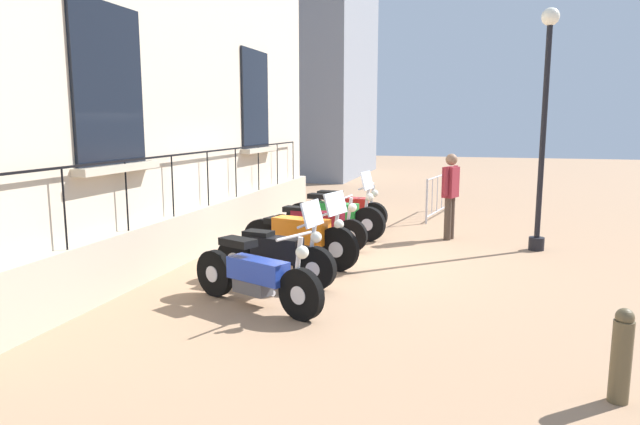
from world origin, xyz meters
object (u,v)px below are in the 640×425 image
at_px(motorcycle_orange, 300,237).
at_px(motorcycle_maroon, 316,226).
at_px(crowd_barrier, 440,194).
at_px(bollard, 621,355).
at_px(motorcycle_blue, 256,276).
at_px(motorcycle_red, 344,210).
at_px(lamppost, 544,122).
at_px(motorcycle_green, 335,217).
at_px(pedestrian_standing, 450,191).
at_px(motorcycle_black, 276,256).

bearing_deg(motorcycle_orange, motorcycle_maroon, 93.74).
xyz_separation_m(crowd_barrier, bollard, (2.08, -9.32, -0.15)).
distance_m(motorcycle_blue, motorcycle_red, 5.63).
relative_size(motorcycle_maroon, lamppost, 0.47).
xyz_separation_m(motorcycle_blue, motorcycle_green, (-0.07, 4.49, 0.04)).
relative_size(motorcycle_orange, motorcycle_red, 1.08).
xyz_separation_m(motorcycle_orange, crowd_barrier, (1.90, 5.64, 0.09)).
xyz_separation_m(motorcycle_red, crowd_barrier, (1.94, 2.19, 0.16)).
bearing_deg(motorcycle_maroon, bollard, -50.49).
bearing_deg(motorcycle_red, pedestrian_standing, -15.50).
distance_m(lamppost, bollard, 6.23).
relative_size(motorcycle_green, pedestrian_standing, 1.25).
bearing_deg(motorcycle_red, motorcycle_maroon, -91.12).
bearing_deg(pedestrian_standing, motorcycle_red, 164.50).
distance_m(motorcycle_orange, bollard, 5.42).
relative_size(motorcycle_blue, lamppost, 0.47).
bearing_deg(motorcycle_red, lamppost, -17.02).
xyz_separation_m(motorcycle_green, bollard, (3.95, -5.99, -0.03)).
bearing_deg(motorcycle_maroon, lamppost, 14.08).
bearing_deg(motorcycle_black, pedestrian_standing, 60.00).
distance_m(motorcycle_orange, lamppost, 4.86).
height_order(motorcycle_red, lamppost, lamppost).
distance_m(motorcycle_blue, crowd_barrier, 8.03).
bearing_deg(motorcycle_orange, crowd_barrier, 71.36).
distance_m(motorcycle_blue, pedestrian_standing, 5.47).
bearing_deg(motorcycle_green, motorcycle_blue, -89.10).
relative_size(motorcycle_black, motorcycle_maroon, 0.96).
distance_m(motorcycle_maroon, pedestrian_standing, 2.88).
distance_m(motorcycle_black, bollard, 4.73).
bearing_deg(lamppost, motorcycle_orange, -149.96).
height_order(bollard, pedestrian_standing, pedestrian_standing).
xyz_separation_m(motorcycle_red, lamppost, (3.93, -1.20, 1.94)).
height_order(motorcycle_blue, motorcycle_red, motorcycle_blue).
relative_size(motorcycle_maroon, crowd_barrier, 0.84).
bearing_deg(motorcycle_blue, crowd_barrier, 77.03).
xyz_separation_m(motorcycle_blue, bollard, (3.88, -1.50, 0.01)).
bearing_deg(motorcycle_orange, lamppost, 30.04).
bearing_deg(motorcycle_orange, motorcycle_blue, -87.34).
height_order(motorcycle_maroon, bollard, motorcycle_maroon).
distance_m(motorcycle_black, motorcycle_green, 3.46).
bearing_deg(motorcycle_blue, motorcycle_orange, 92.66).
bearing_deg(motorcycle_orange, motorcycle_black, -90.23).
distance_m(lamppost, pedestrian_standing, 2.18).
relative_size(motorcycle_orange, pedestrian_standing, 1.23).
distance_m(motorcycle_green, lamppost, 4.30).
bearing_deg(crowd_barrier, bollard, -77.42).
bearing_deg(bollard, motorcycle_blue, 158.90).
xyz_separation_m(motorcycle_maroon, crowd_barrier, (1.99, 4.39, 0.14)).
relative_size(crowd_barrier, bollard, 2.90).
bearing_deg(bollard, motorcycle_red, 119.44).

